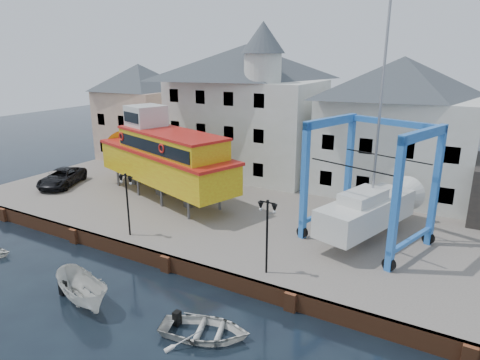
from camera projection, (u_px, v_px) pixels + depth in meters
The scene contains 13 objects.
ground at pixel (167, 271), 25.45m from camera, with size 140.00×140.00×0.00m, color black.
hardstanding at pixel (254, 207), 34.43m from camera, with size 44.00×22.00×1.00m, color #675D59.
quay_wall at pixel (168, 263), 25.39m from camera, with size 44.00×0.47×1.00m.
building_pink at pixel (141, 112), 47.23m from camera, with size 8.00×7.00×10.30m.
building_white_main at pixel (246, 108), 40.92m from camera, with size 14.00×8.30×14.00m.
building_white_right at pixel (398, 127), 35.00m from camera, with size 12.00×8.00×11.20m.
lamp_post_left at pixel (126, 189), 27.16m from camera, with size 1.12×0.32×4.20m.
lamp_post_right at pixel (267, 218), 22.37m from camera, with size 1.12×0.32×4.20m.
tour_boat at pixel (158, 155), 35.00m from camera, with size 17.20×8.95×7.31m.
travel_lift at pixel (374, 202), 27.09m from camera, with size 7.98×9.89×14.49m.
van at pixel (62, 177), 38.22m from camera, with size 2.48×5.39×1.50m, color black.
motorboat_a at pixel (84, 303), 22.21m from camera, with size 1.69×4.49×1.74m, color silver.
motorboat_b at pixel (205, 336), 19.63m from camera, with size 3.00×4.20×0.87m, color silver.
Camera 1 is at (15.18, -17.57, 12.52)m, focal length 32.00 mm.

